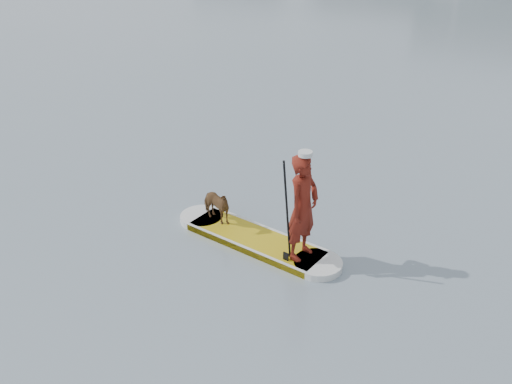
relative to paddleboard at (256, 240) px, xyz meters
The scene contains 6 objects.
ground 1.47m from the paddleboard, 91.38° to the right, with size 140.00×140.00×0.00m, color slate.
paddleboard is the anchor object (origin of this frame).
paddler 1.33m from the paddleboard, ahead, with size 0.65×0.43×1.79m, color maroon.
white_cap 2.10m from the paddleboard, ahead, with size 0.22×0.22×0.07m, color silver.
dog 0.99m from the paddleboard, behind, with size 0.35×0.76×0.64m, color #512E1B.
paddle 1.12m from the paddleboard, 19.24° to the right, with size 0.10×0.30×2.00m.
Camera 1 is at (4.94, -5.28, 5.44)m, focal length 40.00 mm.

